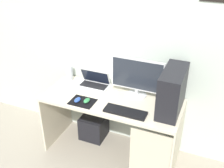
{
  "coord_description": "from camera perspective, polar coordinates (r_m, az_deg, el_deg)",
  "views": [
    {
      "loc": [
        0.94,
        -2.23,
        2.27
      ],
      "look_at": [
        0.0,
        0.0,
        0.91
      ],
      "focal_mm": 43.56,
      "sensor_mm": 36.0,
      "label": 1
    }
  ],
  "objects": [
    {
      "name": "ground_plane",
      "position": [
        3.31,
        0.0,
        -13.89
      ],
      "size": [
        8.0,
        8.0,
        0.0
      ],
      "primitive_type": "plane",
      "color": "#9E9384"
    },
    {
      "name": "wall_back",
      "position": [
        2.9,
        2.68,
        9.79
      ],
      "size": [
        4.0,
        0.05,
        2.6
      ],
      "color": "beige",
      "rests_on": "ground_plane"
    },
    {
      "name": "desk",
      "position": [
        2.93,
        0.27,
        -5.72
      ],
      "size": [
        1.47,
        0.6,
        0.73
      ],
      "color": "beige",
      "rests_on": "ground_plane"
    },
    {
      "name": "pc_tower",
      "position": [
        2.65,
        12.55,
        -1.41
      ],
      "size": [
        0.2,
        0.5,
        0.43
      ],
      "primitive_type": "cube",
      "color": "black",
      "rests_on": "desk"
    },
    {
      "name": "monitor",
      "position": [
        2.82,
        5.28,
        1.32
      ],
      "size": [
        0.56,
        0.22,
        0.43
      ],
      "color": "silver",
      "rests_on": "desk"
    },
    {
      "name": "laptop",
      "position": [
        3.09,
        -3.82,
        0.22
      ],
      "size": [
        0.35,
        0.21,
        0.19
      ],
      "color": "white",
      "rests_on": "desk"
    },
    {
      "name": "speaker",
      "position": [
        3.25,
        -8.95,
        2.33
      ],
      "size": [
        0.08,
        0.08,
        0.17
      ],
      "primitive_type": "cylinder",
      "color": "#B7BCC6",
      "rests_on": "desk"
    },
    {
      "name": "keyboard",
      "position": [
        2.65,
        2.81,
        -5.83
      ],
      "size": [
        0.42,
        0.14,
        0.02
      ],
      "primitive_type": "cube",
      "color": "black",
      "rests_on": "desk"
    },
    {
      "name": "mousepad",
      "position": [
        2.83,
        -6.21,
        -3.72
      ],
      "size": [
        0.26,
        0.2,
        0.0
      ],
      "primitive_type": "cube",
      "color": "black",
      "rests_on": "desk"
    },
    {
      "name": "mouse_left",
      "position": [
        2.81,
        -5.32,
        -3.48
      ],
      "size": [
        0.06,
        0.1,
        0.03
      ],
      "primitive_type": "ellipsoid",
      "color": "#338C4C",
      "rests_on": "mousepad"
    },
    {
      "name": "mouse_right",
      "position": [
        2.83,
        -7.27,
        -3.32
      ],
      "size": [
        0.06,
        0.1,
        0.03
      ],
      "primitive_type": "ellipsoid",
      "color": "#2D51B2",
      "rests_on": "mousepad"
    },
    {
      "name": "subwoofer",
      "position": [
        3.44,
        -3.82,
        -8.86
      ],
      "size": [
        0.3,
        0.3,
        0.3
      ],
      "primitive_type": "cube",
      "color": "black",
      "rests_on": "ground_plane"
    }
  ]
}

